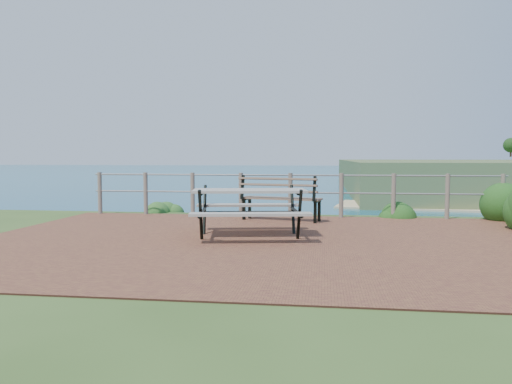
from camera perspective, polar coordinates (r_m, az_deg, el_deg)
ground at (r=8.18m, az=2.38°, el=-5.71°), size 10.00×7.00×0.12m
ocean at (r=208.03m, az=7.54°, el=3.59°), size 1200.00×1200.00×0.00m
safety_railing at (r=11.43m, az=3.95°, el=-0.06°), size 9.40×0.10×1.00m
picnic_table at (r=8.55m, az=-0.75°, el=-1.80°), size 2.02×1.65×0.81m
park_bench at (r=10.71m, az=2.89°, el=0.05°), size 1.78×0.84×0.98m
shrub_lip_west at (r=12.92m, az=-10.40°, el=-2.20°), size 0.68×0.68×0.38m
shrub_lip_east at (r=12.03m, az=16.02°, el=-2.74°), size 0.78×0.78×0.53m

